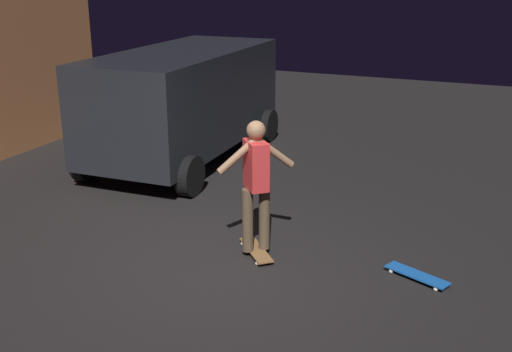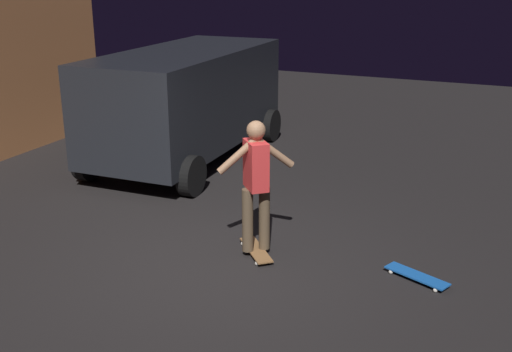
% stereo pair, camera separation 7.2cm
% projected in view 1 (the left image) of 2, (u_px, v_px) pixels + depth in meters
% --- Properties ---
extents(ground_plane, '(28.00, 28.00, 0.00)m').
position_uv_depth(ground_plane, '(223.00, 266.00, 7.60)').
color(ground_plane, black).
extents(parked_van, '(4.66, 2.31, 2.03)m').
position_uv_depth(parked_van, '(184.00, 98.00, 11.44)').
color(parked_van, black).
rests_on(parked_van, ground_plane).
extents(skateboard_ridden, '(0.71, 0.67, 0.07)m').
position_uv_depth(skateboard_ridden, '(256.00, 250.00, 7.90)').
color(skateboard_ridden, olive).
rests_on(skateboard_ridden, ground_plane).
extents(skateboard_spare, '(0.49, 0.80, 0.07)m').
position_uv_depth(skateboard_spare, '(417.00, 275.00, 7.26)').
color(skateboard_spare, '#1959B2').
rests_on(skateboard_spare, ground_plane).
extents(skater, '(0.72, 0.79, 1.67)m').
position_uv_depth(skater, '(256.00, 177.00, 7.58)').
color(skater, brown).
rests_on(skater, skateboard_ridden).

